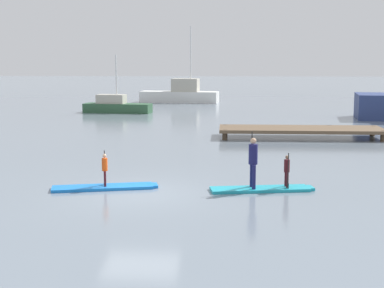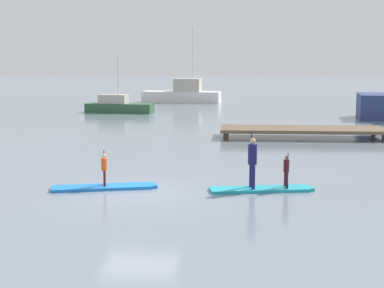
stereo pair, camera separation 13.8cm
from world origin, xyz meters
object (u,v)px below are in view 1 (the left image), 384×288
Objects in this scene: fishing_boat_green_midground at (116,106)px; motor_boat_small_navy at (181,94)px; paddleboard_near at (105,187)px; paddler_child_front at (287,169)px; paddler_child_solo at (105,168)px; paddler_adult at (253,159)px; paddleboard_far at (262,189)px.

motor_boat_small_navy is (4.40, 10.94, 0.29)m from fishing_boat_green_midground.
paddler_child_front reaches higher than paddleboard_near.
motor_boat_small_navy reaches higher than fishing_boat_green_midground.
motor_boat_small_navy is (-0.35, 37.61, 0.80)m from paddleboard_near.
paddler_adult is (4.97, -0.03, 0.35)m from paddler_child_solo.
paddleboard_near is 37.62m from motor_boat_small_navy.
paddleboard_near is 0.45× the size of motor_boat_small_navy.
paddler_adult is at bearing -81.95° from motor_boat_small_navy.
fishing_boat_green_midground is at bearing 100.11° from paddler_child_solo.
fishing_boat_green_midground is at bearing 110.03° from paddler_adult.
paddler_adult is at bearing -171.53° from paddleboard_far.
paddler_child_solo is at bearing -89.46° from motor_boat_small_navy.
paddler_child_front is (6.11, 0.15, -0.01)m from paddler_child_solo.
paddleboard_near is at bearing 179.87° from paddler_adult.
paddleboard_far is 0.44× the size of motor_boat_small_navy.
paddler_child_solo reaches higher than paddleboard_near.
paddler_child_solo is 4.98m from paddler_adult.
paddleboard_near and paddleboard_far have the same top height.
paddler_child_front is at bearing 8.71° from paddleboard_far.
motor_boat_small_navy is at bearing 98.54° from paddleboard_far.
paddler_child_solo reaches higher than paddler_child_front.
paddler_child_front is at bearing 1.52° from paddleboard_near.
fishing_boat_green_midground is at bearing 100.09° from paddleboard_near.
paddler_adult is 0.33× the size of fishing_boat_green_midground.
paddleboard_near is 3.03× the size of paddler_child_solo.
motor_boat_small_navy is (-5.64, 37.57, 0.80)m from paddleboard_far.
fishing_boat_green_midground is (-4.75, 26.66, -0.15)m from paddler_child_solo.
paddleboard_near is at bearing -79.91° from fishing_boat_green_midground.
paddler_child_front is at bearing 1.38° from paddler_child_solo.
motor_boat_small_navy reaches higher than paddler_child_front.
fishing_boat_green_midground is at bearing 112.29° from paddler_child_front.
paddleboard_far is at bearing 0.39° from paddleboard_near.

